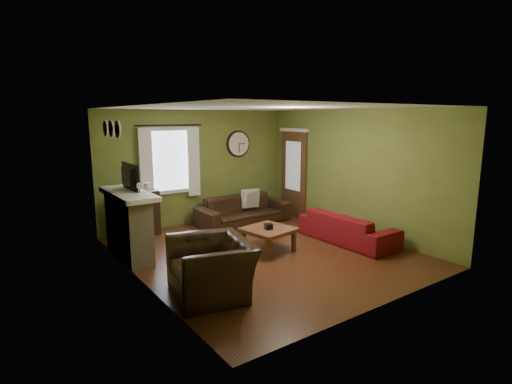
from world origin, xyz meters
TOP-DOWN VIEW (x-y plane):
  - floor at (0.00, 0.00)m, footprint 4.60×5.20m
  - ceiling at (0.00, 0.00)m, footprint 4.60×5.20m
  - wall_left at (-2.30, 0.00)m, footprint 0.00×5.20m
  - wall_right at (2.30, 0.00)m, footprint 0.00×5.20m
  - wall_back at (0.00, 2.60)m, footprint 4.60×0.00m
  - wall_front at (0.00, -2.60)m, footprint 4.60×0.00m
  - fireplace at (-2.10, 1.15)m, footprint 0.40×1.40m
  - firebox at (-1.91, 1.15)m, footprint 0.04×0.60m
  - mantel at (-2.07, 1.15)m, footprint 0.58×1.60m
  - tv at (-2.05, 1.30)m, footprint 0.08×0.60m
  - tv_screen at (-1.97, 1.30)m, footprint 0.02×0.62m
  - medallion_left at (-2.28, 0.80)m, footprint 0.28×0.28m
  - medallion_mid at (-2.28, 1.15)m, footprint 0.28×0.28m
  - medallion_right at (-2.28, 1.50)m, footprint 0.28×0.28m
  - window_pane at (-0.70, 2.58)m, footprint 1.00×0.02m
  - curtain_rod at (-0.70, 2.48)m, footprint 0.03×0.03m
  - curtain_left at (-1.25, 2.48)m, footprint 0.28×0.04m
  - curtain_right at (-0.15, 2.48)m, footprint 0.28×0.04m
  - wall_clock at (1.10, 2.55)m, footprint 0.64×0.06m
  - door at (2.27, 1.85)m, footprint 0.05×0.90m
  - bookshelf at (-1.51, 2.30)m, footprint 0.79×0.34m
  - book at (-1.48, 2.31)m, footprint 0.26×0.29m
  - sofa_brown at (0.80, 1.90)m, footprint 2.18×0.85m
  - pillow_left at (1.04, 1.98)m, footprint 0.44×0.22m
  - pillow_right at (1.04, 1.92)m, footprint 0.40×0.16m
  - sofa_red at (1.71, -0.46)m, footprint 0.79×2.03m
  - armchair at (-1.64, -1.00)m, footprint 1.27×1.39m
  - coffee_table at (0.09, -0.01)m, footprint 0.95×0.95m
  - tissue_box at (0.05, -0.06)m, footprint 0.16×0.16m
  - wine_glass_a at (-2.05, 0.66)m, footprint 0.06×0.06m
  - wine_glass_b at (-2.05, 0.65)m, footprint 0.07×0.07m

SIDE VIEW (x-z plane):
  - floor at x=0.00m, z-range 0.00..0.00m
  - coffee_table at x=0.09m, z-range 0.00..0.44m
  - sofa_red at x=1.71m, z-range 0.00..0.59m
  - firebox at x=-1.91m, z-range 0.02..0.57m
  - sofa_brown at x=0.80m, z-range 0.00..0.64m
  - armchair at x=-1.64m, z-range 0.00..0.77m
  - tissue_box at x=0.05m, z-range 0.35..0.45m
  - bookshelf at x=-1.51m, z-range 0.00..0.94m
  - fireplace at x=-2.10m, z-range 0.00..1.10m
  - pillow_left at x=1.04m, z-range 0.34..0.76m
  - pillow_right at x=1.04m, z-range 0.36..0.74m
  - book at x=-1.48m, z-range 0.95..0.97m
  - door at x=2.27m, z-range 0.00..2.10m
  - mantel at x=-2.07m, z-range 1.10..1.18m
  - wine_glass_a at x=-2.05m, z-range 1.18..1.36m
  - wine_glass_b at x=-2.05m, z-range 1.18..1.39m
  - wall_left at x=-2.30m, z-range 0.00..2.60m
  - wall_right at x=2.30m, z-range 0.00..2.60m
  - wall_back at x=0.00m, z-range 0.00..2.60m
  - wall_front at x=0.00m, z-range 0.00..2.60m
  - tv at x=-2.05m, z-range 1.18..1.53m
  - tv_screen at x=-1.97m, z-range 1.23..1.59m
  - curtain_left at x=-1.25m, z-range 0.67..2.23m
  - curtain_right at x=-0.15m, z-range 0.67..2.23m
  - window_pane at x=-0.70m, z-range 0.85..2.15m
  - wall_clock at x=1.10m, z-range 1.48..2.12m
  - medallion_left at x=-2.28m, z-range 2.24..2.26m
  - medallion_mid at x=-2.28m, z-range 2.24..2.26m
  - medallion_right at x=-2.28m, z-range 2.24..2.26m
  - curtain_rod at x=-0.70m, z-range 1.52..3.02m
  - ceiling at x=0.00m, z-range 2.60..2.60m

